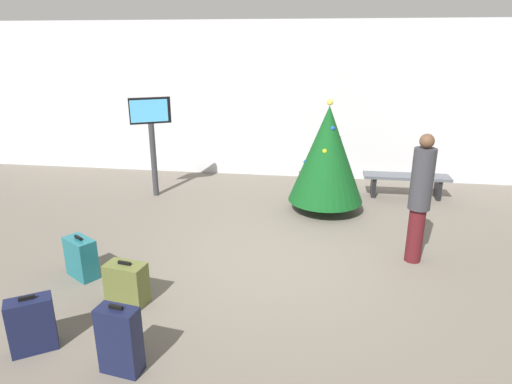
{
  "coord_description": "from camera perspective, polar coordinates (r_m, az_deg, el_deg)",
  "views": [
    {
      "loc": [
        0.61,
        -5.9,
        3.11
      ],
      "look_at": [
        -0.34,
        0.51,
        0.9
      ],
      "focal_mm": 31.05,
      "sensor_mm": 36.0,
      "label": 1
    }
  ],
  "objects": [
    {
      "name": "waiting_bench",
      "position": [
        9.74,
        18.76,
        1.45
      ],
      "size": [
        1.74,
        0.44,
        0.48
      ],
      "color": "#4C5159",
      "rests_on": "ground_plane"
    },
    {
      "name": "suitcase_1",
      "position": [
        5.82,
        -16.33,
        -11.25
      ],
      "size": [
        0.53,
        0.35,
        0.57
      ],
      "color": "#59602D",
      "rests_on": "ground_plane"
    },
    {
      "name": "suitcase_3",
      "position": [
        6.61,
        -21.59,
        -7.88
      ],
      "size": [
        0.53,
        0.46,
        0.61
      ],
      "color": "#19606B",
      "rests_on": "ground_plane"
    },
    {
      "name": "suitcase_2",
      "position": [
        5.36,
        -26.92,
        -15.01
      ],
      "size": [
        0.5,
        0.43,
        0.65
      ],
      "color": "#141938",
      "rests_on": "ground_plane"
    },
    {
      "name": "holiday_tree",
      "position": [
        8.36,
        9.16,
        4.83
      ],
      "size": [
        1.41,
        1.41,
        2.14
      ],
      "color": "#4C3319",
      "rests_on": "ground_plane"
    },
    {
      "name": "flight_info_kiosk",
      "position": [
        9.33,
        -13.34,
        7.88
      ],
      "size": [
        0.76,
        0.46,
        2.06
      ],
      "color": "#333338",
      "rests_on": "ground_plane"
    },
    {
      "name": "back_wall",
      "position": [
        10.54,
        5.17,
        11.56
      ],
      "size": [
        16.0,
        0.2,
        3.58
      ],
      "primitive_type": "cube",
      "color": "silver",
      "rests_on": "ground_plane"
    },
    {
      "name": "suitcase_0",
      "position": [
        4.72,
        -17.15,
        -17.79
      ],
      "size": [
        0.43,
        0.26,
        0.75
      ],
      "color": "#141938",
      "rests_on": "ground_plane"
    },
    {
      "name": "ground_plane",
      "position": [
        6.69,
        2.29,
        -8.86
      ],
      "size": [
        16.0,
        16.0,
        0.0
      ],
      "primitive_type": "plane",
      "color": "#665E54"
    },
    {
      "name": "traveller_0",
      "position": [
        6.71,
        20.39,
        -0.44
      ],
      "size": [
        0.35,
        0.35,
        1.92
      ],
      "color": "#4C1419",
      "rests_on": "ground_plane"
    }
  ]
}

